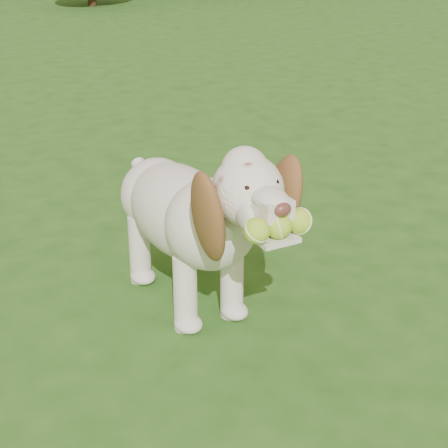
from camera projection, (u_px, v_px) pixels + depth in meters
ground at (283, 339)px, 3.06m from camera, size 80.00×80.00×0.00m
dog at (193, 212)px, 3.12m from camera, size 0.55×1.32×0.86m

